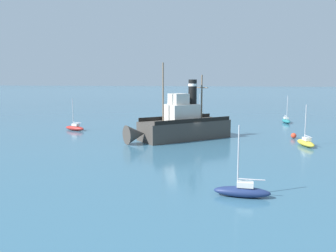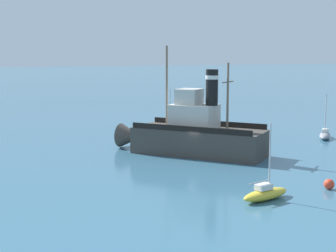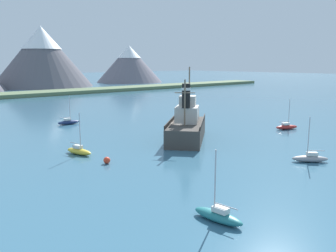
% 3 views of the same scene
% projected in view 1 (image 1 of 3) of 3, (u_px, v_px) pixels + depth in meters
% --- Properties ---
extents(ground_plane, '(600.00, 600.00, 0.00)m').
position_uv_depth(ground_plane, '(192.00, 140.00, 46.35)').
color(ground_plane, '#38667F').
extents(old_tugboat, '(13.18, 11.87, 9.90)m').
position_uv_depth(old_tugboat, '(181.00, 125.00, 46.54)').
color(old_tugboat, '#423D38').
rests_on(old_tugboat, ground).
extents(sailboat_orange, '(2.86, 3.84, 4.90)m').
position_uv_depth(sailboat_orange, '(200.00, 116.00, 71.85)').
color(sailboat_orange, orange).
rests_on(sailboat_orange, ground).
extents(sailboat_yellow, '(1.98, 3.95, 4.90)m').
position_uv_depth(sailboat_yellow, '(306.00, 142.00, 42.02)').
color(sailboat_yellow, gold).
rests_on(sailboat_yellow, ground).
extents(sailboat_red, '(3.92, 2.56, 4.90)m').
position_uv_depth(sailboat_red, '(75.00, 128.00, 54.52)').
color(sailboat_red, '#B22823').
rests_on(sailboat_red, ground).
extents(sailboat_navy, '(3.87, 1.35, 4.90)m').
position_uv_depth(sailboat_navy, '(242.00, 191.00, 24.07)').
color(sailboat_navy, navy).
rests_on(sailboat_navy, ground).
extents(sailboat_grey, '(3.48, 3.45, 4.90)m').
position_uv_depth(sailboat_grey, '(182.00, 121.00, 63.57)').
color(sailboat_grey, gray).
rests_on(sailboat_grey, ground).
extents(sailboat_teal, '(1.48, 3.89, 4.90)m').
position_uv_depth(sailboat_teal, '(286.00, 121.00, 63.61)').
color(sailboat_teal, '#23757A').
rests_on(sailboat_teal, ground).
extents(mooring_buoy, '(0.72, 0.72, 0.72)m').
position_uv_depth(mooring_buoy, '(294.00, 136.00, 47.41)').
color(mooring_buoy, red).
rests_on(mooring_buoy, ground).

